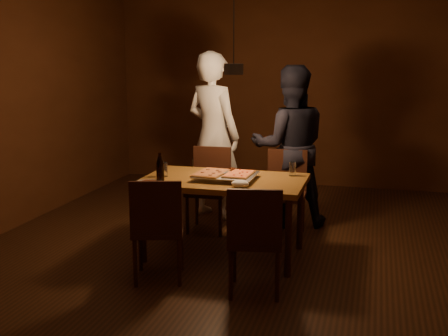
% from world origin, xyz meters
% --- Properties ---
extents(room_shell, '(6.00, 6.00, 6.00)m').
position_xyz_m(room_shell, '(0.00, 0.00, 1.40)').
color(room_shell, '#381D0F').
rests_on(room_shell, ground).
extents(dining_table, '(1.50, 0.90, 0.75)m').
position_xyz_m(dining_table, '(-0.04, -0.21, 0.68)').
color(dining_table, '#936025').
rests_on(dining_table, floor).
extents(chair_far_left, '(0.43, 0.43, 0.49)m').
position_xyz_m(chair_far_left, '(-0.41, 0.57, 0.54)').
color(chair_far_left, '#38190F').
rests_on(chair_far_left, floor).
extents(chair_far_right, '(0.43, 0.43, 0.49)m').
position_xyz_m(chair_far_right, '(0.42, 0.61, 0.54)').
color(chair_far_right, '#38190F').
rests_on(chair_far_right, floor).
extents(chair_near_left, '(0.52, 0.52, 0.49)m').
position_xyz_m(chair_near_left, '(-0.40, -0.98, 0.54)').
color(chair_near_left, '#38190F').
rests_on(chair_near_left, floor).
extents(chair_near_right, '(0.49, 0.49, 0.49)m').
position_xyz_m(chair_near_right, '(0.44, -1.04, 0.54)').
color(chair_near_right, '#38190F').
rests_on(chair_near_right, floor).
extents(pizza_tray, '(0.58, 0.48, 0.05)m').
position_xyz_m(pizza_tray, '(-0.01, -0.24, 0.77)').
color(pizza_tray, silver).
rests_on(pizza_tray, dining_table).
extents(pizza_meat, '(0.29, 0.43, 0.02)m').
position_xyz_m(pizza_meat, '(-0.15, -0.25, 0.81)').
color(pizza_meat, maroon).
rests_on(pizza_meat, pizza_tray).
extents(pizza_cheese, '(0.24, 0.37, 0.02)m').
position_xyz_m(pizza_cheese, '(0.11, -0.23, 0.81)').
color(pizza_cheese, gold).
rests_on(pizza_cheese, pizza_tray).
extents(spatula, '(0.11, 0.25, 0.04)m').
position_xyz_m(spatula, '(0.00, -0.22, 0.81)').
color(spatula, silver).
rests_on(spatula, pizza_tray).
extents(beer_bottle_a, '(0.07, 0.07, 0.26)m').
position_xyz_m(beer_bottle_a, '(-0.57, -0.46, 0.88)').
color(beer_bottle_a, black).
rests_on(beer_bottle_a, dining_table).
extents(beer_bottle_b, '(0.07, 0.07, 0.27)m').
position_xyz_m(beer_bottle_b, '(-0.55, -0.51, 0.88)').
color(beer_bottle_b, black).
rests_on(beer_bottle_b, dining_table).
extents(water_glass_left, '(0.08, 0.08, 0.13)m').
position_xyz_m(water_glass_left, '(-0.62, -0.27, 0.82)').
color(water_glass_left, silver).
rests_on(water_glass_left, dining_table).
extents(water_glass_right, '(0.06, 0.06, 0.13)m').
position_xyz_m(water_glass_right, '(0.56, 0.08, 0.82)').
color(water_glass_right, silver).
rests_on(water_glass_right, dining_table).
extents(plate_slice, '(0.25, 0.25, 0.03)m').
position_xyz_m(plate_slice, '(-0.63, -0.60, 0.76)').
color(plate_slice, white).
rests_on(plate_slice, dining_table).
extents(napkin, '(0.15, 0.12, 0.06)m').
position_xyz_m(napkin, '(0.19, -0.52, 0.78)').
color(napkin, white).
rests_on(napkin, dining_table).
extents(diner_white, '(0.83, 0.70, 1.92)m').
position_xyz_m(diner_white, '(-0.51, 1.06, 0.96)').
color(diner_white, white).
rests_on(diner_white, floor).
extents(diner_dark, '(1.02, 0.88, 1.78)m').
position_xyz_m(diner_dark, '(0.40, 0.96, 0.89)').
color(diner_dark, black).
rests_on(diner_dark, floor).
extents(pendant_lamp, '(0.18, 0.18, 1.10)m').
position_xyz_m(pendant_lamp, '(0.00, 0.00, 1.76)').
color(pendant_lamp, black).
rests_on(pendant_lamp, ceiling).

